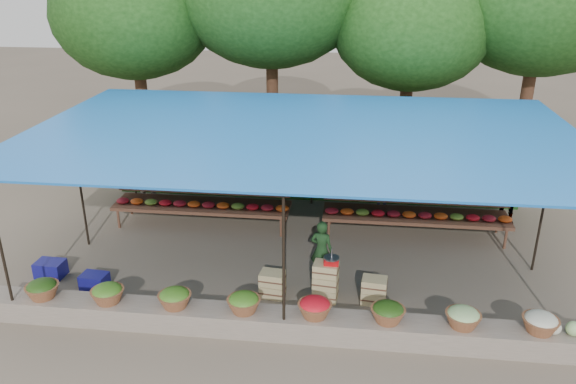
# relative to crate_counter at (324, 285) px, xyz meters

# --- Properties ---
(ground) EXTENTS (60.00, 60.00, 0.00)m
(ground) POSITION_rel_crate_counter_xyz_m (-0.59, 1.61, -0.31)
(ground) COLOR brown
(ground) RESTS_ON ground
(stone_curb) EXTENTS (10.60, 0.55, 0.40)m
(stone_curb) POSITION_rel_crate_counter_xyz_m (-0.59, -1.14, -0.11)
(stone_curb) COLOR #6C6156
(stone_curb) RESTS_ON ground
(stall_canopy) EXTENTS (10.80, 6.60, 2.82)m
(stall_canopy) POSITION_rel_crate_counter_xyz_m (-0.59, 1.68, 2.36)
(stall_canopy) COLOR black
(stall_canopy) RESTS_ON ground
(produce_baskets) EXTENTS (8.98, 0.58, 0.34)m
(produce_baskets) POSITION_rel_crate_counter_xyz_m (-0.69, -1.14, 0.25)
(produce_baskets) COLOR brown
(produce_baskets) RESTS_ON stone_curb
(netting_backdrop) EXTENTS (10.60, 0.06, 2.50)m
(netting_backdrop) POSITION_rel_crate_counter_xyz_m (-0.59, 4.76, 0.94)
(netting_backdrop) COLOR #1D4B1B
(netting_backdrop) RESTS_ON ground
(tree_row) EXTENTS (16.51, 5.50, 7.12)m
(tree_row) POSITION_rel_crate_counter_xyz_m (-0.09, 7.69, 4.39)
(tree_row) COLOR #3C2216
(tree_row) RESTS_ON ground
(fruit_table_left) EXTENTS (4.21, 0.95, 0.93)m
(fruit_table_left) POSITION_rel_crate_counter_xyz_m (-3.08, 2.96, 0.30)
(fruit_table_left) COLOR #4A2A1D
(fruit_table_left) RESTS_ON ground
(fruit_table_right) EXTENTS (4.21, 0.95, 0.93)m
(fruit_table_right) POSITION_rel_crate_counter_xyz_m (1.92, 2.96, 0.30)
(fruit_table_right) COLOR #4A2A1D
(fruit_table_right) RESTS_ON ground
(crate_counter) EXTENTS (2.39, 0.39, 0.77)m
(crate_counter) POSITION_rel_crate_counter_xyz_m (0.00, 0.00, 0.00)
(crate_counter) COLOR tan
(crate_counter) RESTS_ON ground
(weighing_scale) EXTENTS (0.29, 0.29, 0.31)m
(weighing_scale) POSITION_rel_crate_counter_xyz_m (0.12, 0.00, 0.53)
(weighing_scale) COLOR red
(weighing_scale) RESTS_ON crate_counter
(vendor_seated) EXTENTS (0.52, 0.41, 1.25)m
(vendor_seated) POSITION_rel_crate_counter_xyz_m (-0.10, 0.77, 0.32)
(vendor_seated) COLOR #1B3C1B
(vendor_seated) RESTS_ON ground
(customer_left) EXTENTS (0.84, 0.68, 1.62)m
(customer_left) POSITION_rel_crate_counter_xyz_m (-4.77, 3.85, 0.50)
(customer_left) COLOR slate
(customer_left) RESTS_ON ground
(customer_mid) EXTENTS (1.10, 0.88, 1.48)m
(customer_mid) POSITION_rel_crate_counter_xyz_m (1.24, 4.10, 0.43)
(customer_mid) COLOR slate
(customer_mid) RESTS_ON ground
(customer_right) EXTENTS (0.96, 0.47, 1.58)m
(customer_right) POSITION_rel_crate_counter_xyz_m (4.16, 3.84, 0.48)
(customer_right) COLOR slate
(customer_right) RESTS_ON ground
(blue_crate_front) EXTENTS (0.53, 0.40, 0.30)m
(blue_crate_front) POSITION_rel_crate_counter_xyz_m (-4.45, -0.13, -0.16)
(blue_crate_front) COLOR navy
(blue_crate_front) RESTS_ON ground
(blue_crate_back) EXTENTS (0.57, 0.42, 0.33)m
(blue_crate_back) POSITION_rel_crate_counter_xyz_m (-5.52, 0.19, -0.15)
(blue_crate_back) COLOR navy
(blue_crate_back) RESTS_ON ground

